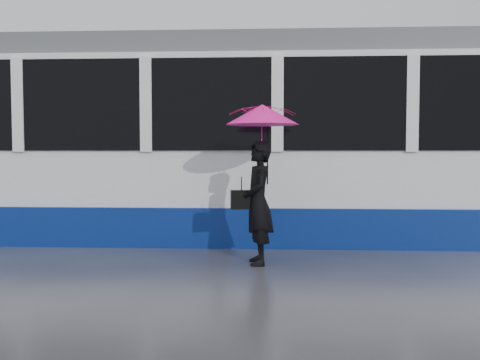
{
  "coord_description": "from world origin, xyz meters",
  "views": [
    {
      "loc": [
        0.86,
        -6.82,
        1.48
      ],
      "look_at": [
        0.47,
        0.33,
        1.1
      ],
      "focal_mm": 40.0,
      "sensor_mm": 36.0,
      "label": 1
    }
  ],
  "objects": [
    {
      "name": "ground",
      "position": [
        0.0,
        0.0,
        0.0
      ],
      "size": [
        90.0,
        90.0,
        0.0
      ],
      "primitive_type": "plane",
      "color": "#2E2F34",
      "rests_on": "ground"
    },
    {
      "name": "umbrella",
      "position": [
        0.77,
        0.16,
        1.78
      ],
      "size": [
        1.09,
        1.09,
        1.1
      ],
      "rotation": [
        0.0,
        0.0,
        0.16
      ],
      "color": "#F81493",
      "rests_on": "ground"
    },
    {
      "name": "woman",
      "position": [
        0.72,
        0.16,
        0.81
      ],
      "size": [
        0.48,
        0.65,
        1.62
      ],
      "primitive_type": "imported",
      "rotation": [
        0.0,
        0.0,
        -1.41
      ],
      "color": "black",
      "rests_on": "ground"
    },
    {
      "name": "handbag",
      "position": [
        0.5,
        0.18,
        0.85
      ],
      "size": [
        0.31,
        0.17,
        0.43
      ],
      "rotation": [
        0.0,
        0.0,
        0.16
      ],
      "color": "black",
      "rests_on": "ground"
    },
    {
      "name": "rails",
      "position": [
        0.0,
        2.5,
        0.01
      ],
      "size": [
        34.0,
        1.51,
        0.02
      ],
      "color": "#3F3D38",
      "rests_on": "ground"
    },
    {
      "name": "tram",
      "position": [
        -2.51,
        2.5,
        1.64
      ],
      "size": [
        26.0,
        2.56,
        3.35
      ],
      "color": "white",
      "rests_on": "ground"
    }
  ]
}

